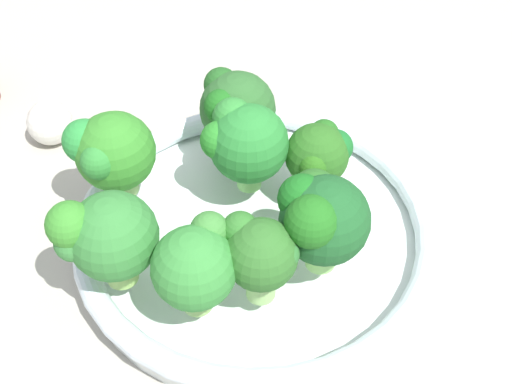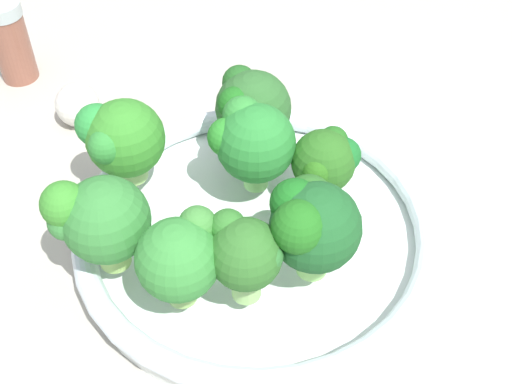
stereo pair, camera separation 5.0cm
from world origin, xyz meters
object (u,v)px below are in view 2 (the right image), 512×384
Objects in this scene: broccoli_floret_6 at (252,141)px; broccoli_floret_7 at (326,161)px; pepper_shaker at (11,41)px; broccoli_floret_4 at (100,220)px; bowl at (256,232)px; broccoli_floret_0 at (181,257)px; broccoli_floret_2 at (310,223)px; broccoli_floret_3 at (121,138)px; broccoli_floret_1 at (245,254)px; broccoli_floret_5 at (250,106)px; garlic_bulb at (77,105)px.

broccoli_floret_6 is 1.28× the size of broccoli_floret_7.
broccoli_floret_4 is at bearing -7.54° from pepper_shaker.
broccoli_floret_7 is at bearing 45.04° from broccoli_floret_6.
bowl is 10.46cm from broccoli_floret_0.
broccoli_floret_2 is at bearing -47.31° from broccoli_floret_7.
broccoli_floret_0 is 14.40cm from broccoli_floret_7.
broccoli_floret_3 is (-15.85, -6.37, -0.80)cm from broccoli_floret_2.
broccoli_floret_7 is (10.55, 12.12, -0.73)cm from broccoli_floret_3.
bowl is at bearing -96.66° from broccoli_floret_7.
broccoli_floret_0 is 11.95cm from broccoli_floret_6.
pepper_shaker is (-38.10, -2.72, -3.37)cm from broccoli_floret_1.
broccoli_floret_4 reaches higher than broccoli_floret_0.
broccoli_floret_0 is 0.97× the size of broccoli_floret_3.
broccoli_floret_1 is at bearing -35.39° from broccoli_floret_5.
broccoli_floret_6 is at bearing 143.31° from broccoli_floret_1.
broccoli_floret_7 is (-5.30, 5.74, -1.52)cm from broccoli_floret_2.
garlic_bulb is (-25.51, 2.98, -5.53)cm from broccoli_floret_0.
bowl is 4.81× the size of broccoli_floret_7.
broccoli_floret_4 is (-7.86, -6.73, 0.37)cm from broccoli_floret_1.
pepper_shaker is at bearing -167.57° from bowl.
broccoli_floret_0 is at bearing -9.18° from broccoli_floret_3.
broccoli_floret_7 is at bearing 9.67° from broccoli_floret_5.
garlic_bulb reaches higher than bowl.
broccoli_floret_2 is at bearing 70.43° from broccoli_floret_0.
broccoli_floret_0 is at bearing -1.42° from pepper_shaker.
broccoli_floret_5 is 0.91× the size of broccoli_floret_6.
broccoli_floret_1 is at bearing 40.57° from broccoli_floret_4.
broccoli_floret_0 is 1.19× the size of broccoli_floret_7.
broccoli_floret_0 is at bearing -80.82° from broccoli_floret_7.
broccoli_floret_6 is (-0.82, 13.20, -0.08)cm from broccoli_floret_4.
broccoli_floret_3 is at bearing 170.82° from broccoli_floret_0.
broccoli_floret_5 is 28.02cm from pepper_shaker.
bowl is at bearing 12.85° from garlic_bulb.
broccoli_floret_5 is (-10.62, 12.77, -0.25)cm from broccoli_floret_0.
garlic_bulb is (-19.11, -7.09, -5.92)cm from broccoli_floret_6.
broccoli_floret_6 is (-8.68, 6.47, 0.29)cm from broccoli_floret_1.
pepper_shaker is (-35.82, 0.89, -3.27)cm from broccoli_floret_0.
broccoli_floret_4 is 0.91× the size of pepper_shaker.
broccoli_floret_1 is at bearing 5.79° from broccoli_floret_3.
bowl is at bearing -176.85° from broccoli_floret_2.
broccoli_floret_5 is 1.16× the size of broccoli_floret_7.
garlic_bulb is at bearing -154.23° from broccoli_floret_7.
broccoli_floret_4 is (-8.58, -11.57, -0.31)cm from broccoli_floret_2.
broccoli_floret_6 is (-9.40, 1.63, -0.38)cm from broccoli_floret_2.
bowl is 7.39cm from broccoli_floret_6.
garlic_bulb is at bearing -159.63° from broccoli_floret_6.
garlic_bulb is at bearing 173.33° from broccoli_floret_0.
broccoli_floret_6 is at bearing 20.37° from garlic_bulb.
broccoli_floret_2 is 1.94× the size of garlic_bulb.
broccoli_floret_7 is at bearing 113.38° from broccoli_floret_1.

